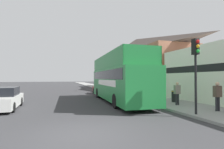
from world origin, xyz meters
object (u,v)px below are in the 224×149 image
Objects in this scene: lamp_post_nearest at (154,63)px; lamp_post_third at (106,68)px; litter_bin at (174,96)px; parked_car_ahead_of_bus at (103,89)px; traffic_signal at (196,59)px; pedestrian_nearest at (217,93)px; lamp_post_second at (123,64)px; pedestrian_third at (158,88)px; pedestrian_second at (177,91)px; tour_bus at (118,81)px; parked_car_far_side at (4,99)px.

lamp_post_nearest is 14.20m from lamp_post_third.
lamp_post_third is 14.86m from litter_bin.
parked_car_ahead_of_bus is 0.98× the size of lamp_post_nearest.
lamp_post_nearest reaches higher than parked_car_ahead_of_bus.
traffic_signal reaches higher than litter_bin.
parked_car_ahead_of_bus is 2.61× the size of pedestrian_nearest.
lamp_post_nearest is at bearing -90.41° from lamp_post_second.
lamp_post_second is at bearing 98.29° from pedestrian_nearest.
pedestrian_third is 5.79m from traffic_signal.
lamp_post_second reaches higher than pedestrian_second.
parked_car_ahead_of_bus is at bearing 88.37° from tour_bus.
parked_car_far_side is 0.89× the size of lamp_post_third.
parked_car_ahead_of_bus is at bearing 103.29° from pedestrian_second.
pedestrian_third is at bearing 40.69° from lamp_post_nearest.
parked_car_ahead_of_bus is 1.10× the size of traffic_signal.
lamp_post_second is (0.19, 11.68, 0.61)m from traffic_signal.
pedestrian_second is (2.69, -11.38, 0.46)m from parked_car_ahead_of_bus.
traffic_signal is 11.70m from lamp_post_second.
parked_car_ahead_of_bus is at bearing 103.70° from pedestrian_nearest.
traffic_signal is 18.79m from lamp_post_third.
parked_car_ahead_of_bus is 2.71× the size of pedestrian_second.
lamp_post_second is at bearing 66.63° from tour_bus.
pedestrian_second is at bearing 69.82° from traffic_signal.
lamp_post_nearest is at bearing -45.04° from tour_bus.
pedestrian_nearest is at bearing -81.71° from lamp_post_second.
pedestrian_nearest is 1.04× the size of pedestrian_second.
traffic_signal is at bearing -90.92° from lamp_post_second.
pedestrian_third is 2.40m from lamp_post_nearest.
traffic_signal is (-1.06, -5.38, 1.88)m from pedestrian_third.
pedestrian_nearest is at bearing -74.57° from pedestrian_second.
lamp_post_nearest reaches higher than traffic_signal.
lamp_post_nearest is 0.87× the size of lamp_post_second.
lamp_post_second reaches higher than lamp_post_nearest.
lamp_post_nearest reaches higher than litter_bin.
traffic_signal reaches higher than parked_car_far_side.
parked_car_ahead_of_bus is (0.48, 7.43, -1.16)m from tour_bus.
lamp_post_third is (-1.78, 18.44, 2.40)m from pedestrian_nearest.
lamp_post_nearest is (-0.92, -0.79, 2.07)m from pedestrian_third.
pedestrian_second reaches higher than parked_car_far_side.
lamp_post_nearest is 4.98× the size of litter_bin.
parked_car_ahead_of_bus is 2.51× the size of pedestrian_third.
litter_bin is (3.92, -2.62, -1.20)m from tour_bus.
parked_car_ahead_of_bus is 14.46m from pedestrian_nearest.
lamp_post_third reaches higher than lamp_post_nearest.
pedestrian_second is at bearing -49.18° from tour_bus.
pedestrian_nearest reaches higher than pedestrian_second.
litter_bin is at bearing -71.17° from parked_car_ahead_of_bus.
tour_bus is 3.55m from pedestrian_third.
pedestrian_second is at bearing -88.86° from pedestrian_third.
traffic_signal reaches higher than pedestrian_third.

